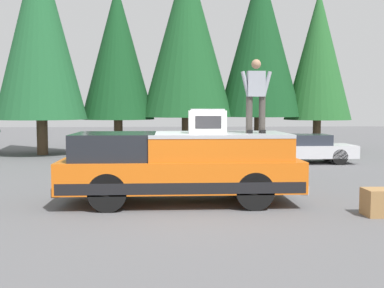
% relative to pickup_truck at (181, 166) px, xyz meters
% --- Properties ---
extents(ground_plane, '(90.00, 90.00, 0.00)m').
position_rel_pickup_truck_xyz_m(ground_plane, '(-0.34, 0.03, -0.87)').
color(ground_plane, '#565659').
extents(pickup_truck, '(2.01, 5.54, 1.65)m').
position_rel_pickup_truck_xyz_m(pickup_truck, '(0.00, 0.00, 0.00)').
color(pickup_truck, orange).
rests_on(pickup_truck, ground).
extents(compressor_unit, '(0.65, 0.84, 0.56)m').
position_rel_pickup_truck_xyz_m(compressor_unit, '(-0.10, -0.61, 1.05)').
color(compressor_unit, white).
rests_on(compressor_unit, pickup_truck).
extents(person_on_truck_bed, '(0.29, 0.72, 1.69)m').
position_rel_pickup_truck_xyz_m(person_on_truck_bed, '(-0.19, -1.73, 1.68)').
color(person_on_truck_bed, '#423D38').
rests_on(person_on_truck_bed, pickup_truck).
extents(parked_car_silver, '(1.64, 4.10, 1.16)m').
position_rel_pickup_truck_xyz_m(parked_car_silver, '(7.75, -5.22, -0.29)').
color(parked_car_silver, silver).
rests_on(parked_car_silver, ground).
extents(wooden_crate, '(0.56, 0.56, 0.56)m').
position_rel_pickup_truck_xyz_m(wooden_crate, '(-1.56, -4.04, -0.59)').
color(wooden_crate, olive).
rests_on(wooden_crate, ground).
extents(conifer_far_left, '(3.51, 3.51, 8.45)m').
position_rel_pickup_truck_xyz_m(conifer_far_left, '(13.71, -7.73, 4.14)').
color(conifer_far_left, '#4C3826').
rests_on(conifer_far_left, ground).
extents(conifer_left, '(4.42, 4.42, 9.81)m').
position_rel_pickup_truck_xyz_m(conifer_left, '(13.86, -4.63, 4.91)').
color(conifer_left, '#4C3826').
rests_on(conifer_left, ground).
extents(conifer_center_left, '(4.71, 4.71, 10.11)m').
position_rel_pickup_truck_xyz_m(conifer_center_left, '(13.42, -0.76, 5.05)').
color(conifer_center_left, '#4C3826').
rests_on(conifer_center_left, ground).
extents(conifer_center_right, '(3.73, 3.73, 8.55)m').
position_rel_pickup_truck_xyz_m(conifer_center_right, '(13.51, 2.81, 4.21)').
color(conifer_center_right, '#4C3826').
rests_on(conifer_center_right, ground).
extents(conifer_right, '(4.26, 4.26, 10.15)m').
position_rel_pickup_truck_xyz_m(conifer_right, '(11.77, 6.25, 5.03)').
color(conifer_right, '#4C3826').
rests_on(conifer_right, ground).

